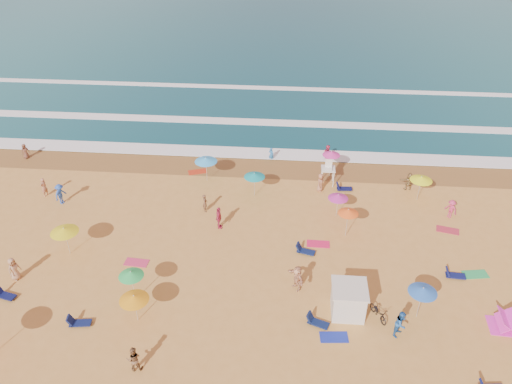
{
  "coord_description": "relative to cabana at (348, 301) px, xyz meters",
  "views": [
    {
      "loc": [
        2.56,
        -27.7,
        23.87
      ],
      "look_at": [
        -0.15,
        6.0,
        1.5
      ],
      "focal_mm": 35.0,
      "sensor_mm": 36.0,
      "label": 1
    }
  ],
  "objects": [
    {
      "name": "wet_sand",
      "position": [
        -6.54,
        17.59,
        -0.99
      ],
      "size": [
        220.0,
        220.0,
        0.0
      ],
      "primitive_type": "plane",
      "color": "olive",
      "rests_on": "ground"
    },
    {
      "name": "surf_foam",
      "position": [
        -6.54,
        26.41,
        -0.9
      ],
      "size": [
        200.0,
        18.7,
        0.05
      ],
      "color": "white",
      "rests_on": "ground"
    },
    {
      "name": "towels",
      "position": [
        -7.09,
        3.57,
        -0.98
      ],
      "size": [
        46.74,
        26.23,
        0.03
      ],
      "color": "red",
      "rests_on": "ground"
    },
    {
      "name": "beach_umbrellas",
      "position": [
        -5.47,
        4.81,
        1.16
      ],
      "size": [
        58.62,
        25.93,
        0.8
      ],
      "color": "teal",
      "rests_on": "ground"
    },
    {
      "name": "ground",
      "position": [
        -6.54,
        5.09,
        -1.0
      ],
      "size": [
        220.0,
        220.0,
        0.0
      ],
      "primitive_type": "plane",
      "color": "gold",
      "rests_on": "ground"
    },
    {
      "name": "cabana_roof",
      "position": [
        0.0,
        0.0,
        1.06
      ],
      "size": [
        2.2,
        2.2,
        0.12
      ],
      "primitive_type": "cube",
      "color": "silver",
      "rests_on": "cabana"
    },
    {
      "name": "lifeguard_stand",
      "position": [
        -0.67,
        15.2,
        0.05
      ],
      "size": [
        1.2,
        1.2,
        2.1
      ],
      "primitive_type": null,
      "color": "white",
      "rests_on": "ground"
    },
    {
      "name": "beachgoers",
      "position": [
        -7.26,
        8.14,
        -0.16
      ],
      "size": [
        39.39,
        25.81,
        2.13
      ],
      "color": "brown",
      "rests_on": "ground"
    },
    {
      "name": "cabana",
      "position": [
        0.0,
        0.0,
        0.0
      ],
      "size": [
        2.0,
        2.0,
        2.0
      ],
      "primitive_type": "cube",
      "color": "silver",
      "rests_on": "ground"
    },
    {
      "name": "loungers",
      "position": [
        0.24,
        2.98,
        -0.83
      ],
      "size": [
        52.65,
        19.99,
        0.34
      ],
      "color": "#0E1348",
      "rests_on": "ground"
    },
    {
      "name": "bicycle",
      "position": [
        1.9,
        -0.3,
        -0.54
      ],
      "size": [
        1.31,
        1.83,
        0.91
      ],
      "primitive_type": "imported",
      "rotation": [
        0.0,
        0.0,
        0.45
      ],
      "color": "black",
      "rests_on": "ground"
    }
  ]
}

